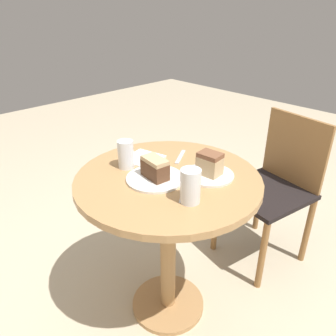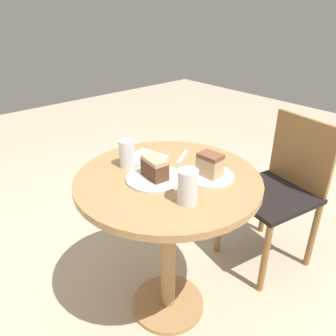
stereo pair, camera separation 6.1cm
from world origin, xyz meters
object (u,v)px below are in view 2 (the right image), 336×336
at_px(plate_far, 209,176).
at_px(glass_water, 127,155).
at_px(cake_slice_far, 210,165).
at_px(glass_lemonade, 188,188).
at_px(plate_near, 155,178).
at_px(chair, 279,189).
at_px(cake_slice_near, 155,168).

distance_m(plate_far, glass_water, 0.37).
height_order(cake_slice_far, glass_lemonade, glass_lemonade).
distance_m(plate_near, plate_far, 0.23).
bearing_deg(plate_far, glass_water, -147.04).
relative_size(chair, glass_water, 6.95).
height_order(plate_near, cake_slice_near, cake_slice_near).
bearing_deg(chair, cake_slice_near, -89.12).
height_order(plate_far, cake_slice_far, cake_slice_far).
height_order(glass_lemonade, glass_water, glass_lemonade).
xyz_separation_m(chair, plate_far, (-0.00, -0.61, 0.31)).
distance_m(chair, glass_water, 0.94).
relative_size(plate_far, glass_lemonade, 1.59).
bearing_deg(cake_slice_near, chair, 80.07).
bearing_deg(glass_water, plate_near, 5.11).
distance_m(chair, plate_far, 0.68).
distance_m(chair, cake_slice_far, 0.71).
relative_size(cake_slice_near, glass_water, 1.00).
bearing_deg(glass_lemonade, cake_slice_near, 174.37).
bearing_deg(glass_lemonade, plate_far, 110.75).
bearing_deg(cake_slice_far, plate_near, -126.44).
bearing_deg(glass_lemonade, cake_slice_far, 110.75).
height_order(chair, cake_slice_far, cake_slice_far).
height_order(chair, plate_near, chair).
bearing_deg(cake_slice_near, glass_water, -174.89).
distance_m(cake_slice_near, glass_lemonade, 0.21).
bearing_deg(cake_slice_far, chair, 89.66).
bearing_deg(cake_slice_near, plate_near, 90.00).
bearing_deg(glass_lemonade, plate_near, 174.37).
relative_size(plate_near, glass_lemonade, 1.83).
relative_size(cake_slice_far, glass_lemonade, 0.78).
bearing_deg(plate_far, cake_slice_far, -135.00).
xyz_separation_m(plate_near, glass_water, (-0.17, -0.02, 0.05)).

